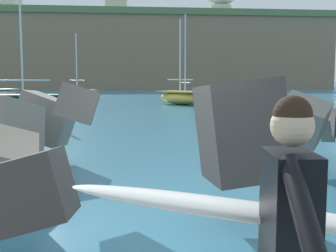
% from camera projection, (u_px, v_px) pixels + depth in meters
% --- Properties ---
extents(ground_plane, '(400.00, 400.00, 0.00)m').
position_uv_depth(ground_plane, '(161.00, 232.00, 5.94)').
color(ground_plane, '#2D6B84').
extents(breakwater_jetty, '(31.09, 7.85, 2.33)m').
position_uv_depth(breakwater_jetty, '(193.00, 127.00, 8.67)').
color(breakwater_jetty, '#4C4944').
rests_on(breakwater_jetty, ground).
extents(surfer_with_board, '(2.12, 1.26, 1.78)m').
position_uv_depth(surfer_with_board, '(276.00, 237.00, 2.25)').
color(surfer_with_board, black).
rests_on(surfer_with_board, walkway_path).
extents(boat_near_left, '(4.50, 4.68, 6.59)m').
position_uv_depth(boat_near_left, '(183.00, 97.00, 33.86)').
color(boat_near_left, '#EAC64C').
rests_on(boat_near_left, ground).
extents(boat_mid_right, '(5.70, 1.84, 8.06)m').
position_uv_depth(boat_mid_right, '(30.00, 101.00, 27.67)').
color(boat_mid_right, '#1E6656').
rests_on(boat_mid_right, ground).
extents(boat_far_left, '(4.31, 6.13, 6.45)m').
position_uv_depth(boat_far_left, '(79.00, 93.00, 43.27)').
color(boat_far_left, '#EAC64C').
rests_on(boat_far_left, ground).
extents(boat_far_right, '(2.91, 4.79, 8.12)m').
position_uv_depth(boat_far_right, '(184.00, 94.00, 42.42)').
color(boat_far_right, white).
rests_on(boat_far_right, ground).
extents(mooring_buoy_inner, '(0.44, 0.44, 0.44)m').
position_uv_depth(mooring_buoy_inner, '(282.00, 127.00, 16.72)').
color(mooring_buoy_inner, '#E54C1E').
rests_on(mooring_buoy_inner, ground).
extents(mooring_buoy_middle, '(0.44, 0.44, 0.44)m').
position_uv_depth(mooring_buoy_middle, '(8.00, 106.00, 28.42)').
color(mooring_buoy_middle, '#E54C1E').
rests_on(mooring_buoy_middle, ground).
extents(headland_bluff, '(90.45, 34.81, 14.72)m').
position_uv_depth(headland_bluff, '(104.00, 53.00, 94.94)').
color(headland_bluff, '#847056').
rests_on(headland_bluff, ground).
extents(station_building_west, '(4.86, 6.67, 5.40)m').
position_uv_depth(station_building_west, '(116.00, 7.00, 95.12)').
color(station_building_west, beige).
rests_on(station_building_west, headland_bluff).
extents(station_building_central, '(7.12, 7.72, 4.83)m').
position_uv_depth(station_building_central, '(2.00, 4.00, 89.02)').
color(station_building_central, silver).
rests_on(station_building_central, headland_bluff).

